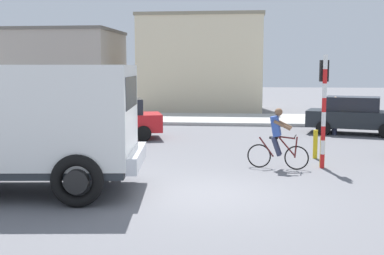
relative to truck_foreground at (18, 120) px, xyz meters
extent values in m
plane|color=slate|center=(4.18, 0.27, -1.67)|extent=(120.00, 120.00, 0.00)
cube|color=#ADADA8|center=(4.18, 15.64, -1.59)|extent=(80.00, 5.00, 0.16)
cube|color=white|center=(-0.03, 0.00, 0.13)|extent=(5.46, 3.09, 2.20)
cube|color=#2D3338|center=(-0.03, 0.00, -1.05)|extent=(5.35, 3.03, 0.16)
cube|color=silver|center=(2.65, 0.31, -0.87)|extent=(0.52, 2.39, 0.36)
cube|color=black|center=(2.50, 0.29, 0.63)|extent=(0.37, 2.12, 0.70)
torus|color=black|center=(1.42, 1.46, -1.12)|extent=(1.12, 0.37, 1.10)
cylinder|color=black|center=(1.42, 1.46, -1.12)|extent=(0.53, 0.36, 0.50)
torus|color=black|center=(1.72, -1.09, -1.12)|extent=(1.12, 0.37, 1.10)
cylinder|color=black|center=(1.72, -1.09, -1.12)|extent=(0.53, 0.36, 0.50)
torus|color=black|center=(6.56, 3.14, -1.33)|extent=(0.68, 0.17, 0.68)
torus|color=black|center=(5.53, 3.33, -1.33)|extent=(0.68, 0.17, 0.68)
cylinder|color=#591E1E|center=(6.22, 3.20, -0.76)|extent=(0.60, 0.15, 0.09)
cylinder|color=#591E1E|center=(6.27, 3.19, -1.01)|extent=(0.51, 0.14, 0.57)
cylinder|color=#591E1E|center=(5.72, 3.29, -1.06)|extent=(0.44, 0.12, 0.57)
cylinder|color=#591E1E|center=(6.53, 3.14, -1.03)|extent=(0.10, 0.06, 0.59)
cylinder|color=black|center=(6.51, 3.15, -0.72)|extent=(0.12, 0.50, 0.03)
cube|color=black|center=(5.92, 3.26, -0.79)|extent=(0.26, 0.16, 0.06)
cube|color=#3351A8|center=(5.97, 3.25, -0.46)|extent=(0.35, 0.37, 0.59)
sphere|color=brown|center=(6.04, 3.23, -0.06)|extent=(0.22, 0.22, 0.22)
cylinder|color=#2D334C|center=(6.02, 3.34, -1.02)|extent=(0.32, 0.17, 0.57)
cylinder|color=brown|center=(6.20, 3.37, -0.41)|extent=(0.50, 0.18, 0.29)
cylinder|color=#2D334C|center=(5.98, 3.14, -1.02)|extent=(0.32, 0.17, 0.57)
cylinder|color=brown|center=(6.14, 3.05, -0.41)|extent=(0.50, 0.18, 0.29)
cylinder|color=red|center=(7.31, 3.46, -1.47)|extent=(0.12, 0.12, 0.40)
cylinder|color=white|center=(7.31, 3.46, -1.07)|extent=(0.12, 0.12, 0.40)
cylinder|color=red|center=(7.31, 3.46, -0.67)|extent=(0.12, 0.12, 0.40)
cylinder|color=white|center=(7.31, 3.46, -0.27)|extent=(0.12, 0.12, 0.40)
cylinder|color=red|center=(7.31, 3.46, 0.13)|extent=(0.12, 0.12, 0.40)
cylinder|color=white|center=(7.31, 3.46, 0.53)|extent=(0.12, 0.12, 0.40)
cylinder|color=red|center=(7.31, 3.46, 0.93)|extent=(0.12, 0.12, 0.40)
cylinder|color=white|center=(7.31, 3.46, 1.33)|extent=(0.12, 0.12, 0.40)
cube|color=black|center=(7.31, 3.64, 1.08)|extent=(0.24, 0.20, 0.60)
sphere|color=orange|center=(7.31, 3.76, 1.08)|extent=(0.14, 0.14, 0.14)
cube|color=#1E2328|center=(9.83, 10.91, -1.02)|extent=(4.31, 2.70, 0.70)
cube|color=black|center=(9.69, 10.95, -0.37)|extent=(2.50, 1.98, 0.60)
cylinder|color=black|center=(8.86, 12.06, -1.37)|extent=(0.63, 0.33, 0.60)
cylinder|color=black|center=(8.41, 10.42, -1.37)|extent=(0.63, 0.33, 0.60)
cube|color=red|center=(-0.21, 8.38, -1.02)|extent=(4.32, 2.75, 0.70)
cube|color=black|center=(-0.07, 8.42, -0.37)|extent=(2.52, 2.00, 0.60)
cylinder|color=black|center=(-1.16, 7.22, -1.37)|extent=(0.63, 0.34, 0.60)
cylinder|color=black|center=(-1.64, 8.85, -1.37)|extent=(0.63, 0.34, 0.60)
cylinder|color=black|center=(1.22, 7.91, -1.37)|extent=(0.63, 0.34, 0.60)
cylinder|color=black|center=(0.74, 9.54, -1.37)|extent=(0.63, 0.34, 0.60)
cylinder|color=#2D334C|center=(8.91, 10.58, -1.24)|extent=(0.22, 0.22, 0.85)
cube|color=#D13838|center=(8.91, 10.58, -0.54)|extent=(0.34, 0.22, 0.56)
sphere|color=tan|center=(8.91, 10.58, -0.15)|extent=(0.20, 0.20, 0.20)
cylinder|color=gold|center=(7.32, 3.56, -1.22)|extent=(0.14, 0.14, 0.90)
cylinder|color=gold|center=(7.32, 4.96, -1.22)|extent=(0.14, 0.14, 0.90)
cube|color=#9E9389|center=(-7.05, 21.64, 0.90)|extent=(7.01, 6.41, 5.14)
cube|color=#5E5852|center=(-7.05, 21.64, 3.57)|extent=(7.15, 6.54, 0.20)
cube|color=beige|center=(2.25, 22.05, 1.34)|extent=(7.85, 5.34, 6.01)
cube|color=gray|center=(2.25, 22.05, 4.45)|extent=(8.01, 5.44, 0.20)
camera|label=1|loc=(5.09, -10.50, 1.18)|focal=45.70mm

